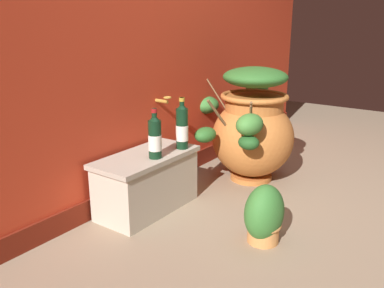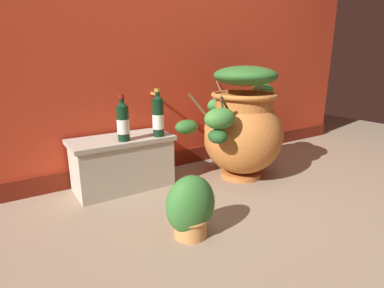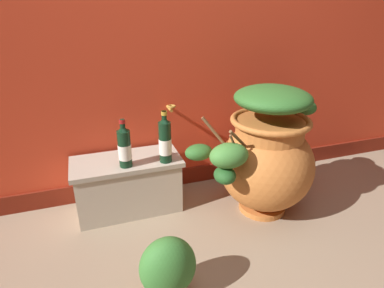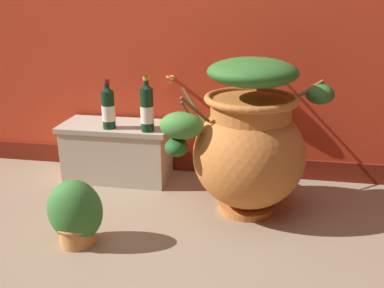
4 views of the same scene
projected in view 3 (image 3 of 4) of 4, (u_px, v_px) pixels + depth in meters
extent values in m
cube|color=maroon|center=(179.00, 177.00, 2.46)|extent=(4.40, 0.02, 0.13)
cylinder|color=#B28433|center=(170.00, 109.00, 2.17)|extent=(0.02, 0.10, 0.02)
torus|color=#B28433|center=(172.00, 106.00, 2.12)|extent=(0.06, 0.06, 0.01)
cylinder|color=#C17033|center=(262.00, 206.00, 2.19)|extent=(0.31, 0.31, 0.04)
ellipsoid|color=#C17033|center=(266.00, 166.00, 2.07)|extent=(0.60, 0.60, 0.57)
cylinder|color=#C17033|center=(270.00, 129.00, 1.97)|extent=(0.42, 0.42, 0.11)
torus|color=#C17033|center=(271.00, 121.00, 1.95)|extent=(0.49, 0.49, 0.04)
cylinder|color=brown|center=(216.00, 134.00, 1.99)|extent=(0.17, 0.08, 0.22)
ellipsoid|color=#2D6628|center=(199.00, 152.00, 2.04)|extent=(0.18, 0.13, 0.10)
cylinder|color=brown|center=(298.00, 107.00, 2.13)|extent=(0.19, 0.12, 0.12)
ellipsoid|color=#2D6628|center=(304.00, 107.00, 2.19)|extent=(0.15, 0.19, 0.11)
cylinder|color=brown|center=(236.00, 149.00, 1.79)|extent=(0.12, 0.06, 0.21)
ellipsoid|color=#235623|center=(225.00, 175.00, 1.80)|extent=(0.12, 0.14, 0.09)
cylinder|color=brown|center=(254.00, 110.00, 2.31)|extent=(0.07, 0.27, 0.27)
ellipsoid|color=#387A33|center=(248.00, 115.00, 2.49)|extent=(0.23, 0.24, 0.14)
cylinder|color=brown|center=(238.00, 139.00, 1.78)|extent=(0.15, 0.08, 0.15)
ellipsoid|color=#428438|center=(229.00, 156.00, 1.77)|extent=(0.22, 0.16, 0.14)
ellipsoid|color=#2D6628|center=(273.00, 98.00, 1.89)|extent=(0.46, 0.46, 0.14)
cube|color=beige|center=(128.00, 184.00, 2.13)|extent=(0.65, 0.31, 0.37)
cube|color=#AEA592|center=(126.00, 162.00, 2.06)|extent=(0.69, 0.33, 0.03)
cylinder|color=black|center=(165.00, 142.00, 1.99)|extent=(0.08, 0.08, 0.26)
cone|color=black|center=(164.00, 120.00, 1.93)|extent=(0.08, 0.08, 0.04)
cylinder|color=black|center=(164.00, 117.00, 1.92)|extent=(0.03, 0.03, 0.07)
cylinder|color=#B7932D|center=(164.00, 113.00, 1.91)|extent=(0.04, 0.04, 0.02)
cylinder|color=white|center=(165.00, 146.00, 2.00)|extent=(0.08, 0.08, 0.10)
cylinder|color=black|center=(125.00, 149.00, 1.93)|extent=(0.08, 0.08, 0.23)
cone|color=black|center=(123.00, 129.00, 1.88)|extent=(0.08, 0.08, 0.04)
cylinder|color=black|center=(122.00, 125.00, 1.87)|extent=(0.03, 0.03, 0.07)
cylinder|color=maroon|center=(122.00, 121.00, 1.86)|extent=(0.04, 0.04, 0.02)
cylinder|color=white|center=(125.00, 152.00, 1.94)|extent=(0.08, 0.08, 0.09)
cylinder|color=#D68E4C|center=(169.00, 286.00, 1.53)|extent=(0.17, 0.17, 0.11)
torus|color=#C58346|center=(168.00, 279.00, 1.51)|extent=(0.19, 0.19, 0.02)
ellipsoid|color=#387A33|center=(168.00, 267.00, 1.48)|extent=(0.27, 0.20, 0.31)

